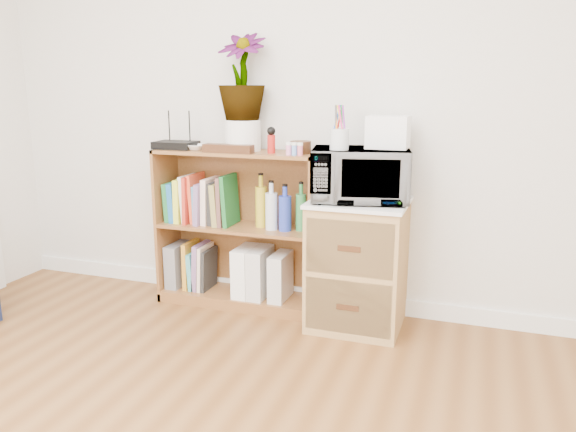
% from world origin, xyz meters
% --- Properties ---
extents(skirting_board, '(4.00, 0.02, 0.10)m').
position_xyz_m(skirting_board, '(0.00, 2.24, 0.05)').
color(skirting_board, white).
rests_on(skirting_board, ground).
extents(bookshelf, '(1.00, 0.30, 0.95)m').
position_xyz_m(bookshelf, '(-0.35, 2.10, 0.47)').
color(bookshelf, brown).
rests_on(bookshelf, ground).
extents(wicker_unit, '(0.50, 0.45, 0.70)m').
position_xyz_m(wicker_unit, '(0.40, 2.02, 0.35)').
color(wicker_unit, '#9E7542').
rests_on(wicker_unit, ground).
extents(microwave, '(0.57, 0.44, 0.28)m').
position_xyz_m(microwave, '(0.40, 2.02, 0.86)').
color(microwave, silver).
rests_on(microwave, wicker_unit).
extents(pen_cup, '(0.10, 0.10, 0.11)m').
position_xyz_m(pen_cup, '(0.31, 1.92, 1.05)').
color(pen_cup, silver).
rests_on(pen_cup, microwave).
extents(small_appliance, '(0.21, 0.18, 0.17)m').
position_xyz_m(small_appliance, '(0.53, 2.08, 1.09)').
color(small_appliance, white).
rests_on(small_appliance, microwave).
extents(router, '(0.25, 0.17, 0.04)m').
position_xyz_m(router, '(-0.74, 2.08, 0.97)').
color(router, black).
rests_on(router, bookshelf).
extents(white_bowl, '(0.13, 0.13, 0.03)m').
position_xyz_m(white_bowl, '(-0.61, 2.07, 0.97)').
color(white_bowl, white).
rests_on(white_bowl, bookshelf).
extents(plant_pot, '(0.21, 0.21, 0.18)m').
position_xyz_m(plant_pot, '(-0.32, 2.12, 1.04)').
color(plant_pot, white).
rests_on(plant_pot, bookshelf).
extents(potted_plant, '(0.27, 0.27, 0.49)m').
position_xyz_m(potted_plant, '(-0.32, 2.12, 1.37)').
color(potted_plant, '#3B712D').
rests_on(potted_plant, plant_pot).
extents(trinket_box, '(0.29, 0.07, 0.05)m').
position_xyz_m(trinket_box, '(-0.36, 2.00, 0.97)').
color(trinket_box, '#3C2210').
rests_on(trinket_box, bookshelf).
extents(kokeshi_doll, '(0.05, 0.05, 0.10)m').
position_xyz_m(kokeshi_doll, '(-0.12, 2.06, 1.00)').
color(kokeshi_doll, '#B01B15').
rests_on(kokeshi_doll, bookshelf).
extents(wooden_bowl, '(0.12, 0.12, 0.07)m').
position_xyz_m(wooden_bowl, '(0.04, 2.11, 0.98)').
color(wooden_bowl, '#3B2010').
rests_on(wooden_bowl, bookshelf).
extents(paint_jars, '(0.12, 0.04, 0.06)m').
position_xyz_m(paint_jars, '(0.03, 2.01, 0.98)').
color(paint_jars, pink).
rests_on(paint_jars, bookshelf).
extents(file_box, '(0.08, 0.22, 0.27)m').
position_xyz_m(file_box, '(-0.78, 2.10, 0.21)').
color(file_box, slate).
rests_on(file_box, bookshelf).
extents(magazine_holder_left, '(0.09, 0.24, 0.30)m').
position_xyz_m(magazine_holder_left, '(-0.31, 2.09, 0.22)').
color(magazine_holder_left, white).
rests_on(magazine_holder_left, bookshelf).
extents(magazine_holder_mid, '(0.10, 0.24, 0.30)m').
position_xyz_m(magazine_holder_mid, '(-0.21, 2.09, 0.22)').
color(magazine_holder_mid, silver).
rests_on(magazine_holder_mid, bookshelf).
extents(magazine_holder_right, '(0.09, 0.22, 0.28)m').
position_xyz_m(magazine_holder_right, '(-0.08, 2.09, 0.21)').
color(magazine_holder_right, silver).
rests_on(magazine_holder_right, bookshelf).
extents(cookbooks, '(0.43, 0.20, 0.31)m').
position_xyz_m(cookbooks, '(-0.60, 2.10, 0.63)').
color(cookbooks, '#1F7538').
rests_on(cookbooks, bookshelf).
extents(liquor_bottles, '(0.40, 0.07, 0.31)m').
position_xyz_m(liquor_bottles, '(-0.05, 2.10, 0.64)').
color(liquor_bottles, gold).
rests_on(liquor_bottles, bookshelf).
extents(lower_books, '(0.16, 0.19, 0.30)m').
position_xyz_m(lower_books, '(-0.63, 2.10, 0.21)').
color(lower_books, orange).
rests_on(lower_books, bookshelf).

